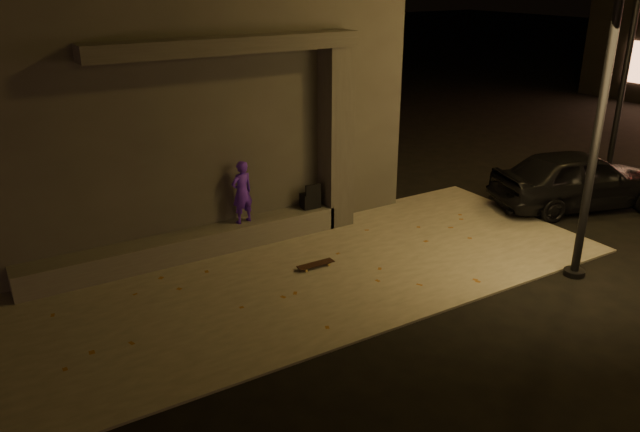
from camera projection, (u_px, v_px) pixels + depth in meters
ground at (375, 328)px, 9.29m from camera, size 120.00×120.00×0.00m
sidewalk at (307, 275)px, 10.87m from camera, size 11.00×4.40×0.04m
building at (156, 92)px, 13.00m from camera, size 9.00×5.10×5.22m
ledge at (189, 245)px, 11.44m from camera, size 6.00×0.55×0.45m
column at (336, 139)px, 12.41m from camera, size 0.55×0.55×3.60m
canopy at (228, 45)px, 10.67m from camera, size 5.00×0.70×0.28m
skateboarder at (242, 192)px, 11.67m from camera, size 0.48×0.36×1.21m
backpack at (310, 199)px, 12.55m from camera, size 0.38×0.25×0.52m
skateboard at (316, 264)px, 11.06m from camera, size 0.70×0.18×0.08m
street_lamp_0 at (616, 22)px, 9.34m from camera, size 0.36×0.36×7.49m
car_a at (579, 179)px, 13.80m from camera, size 4.17×2.62×1.32m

